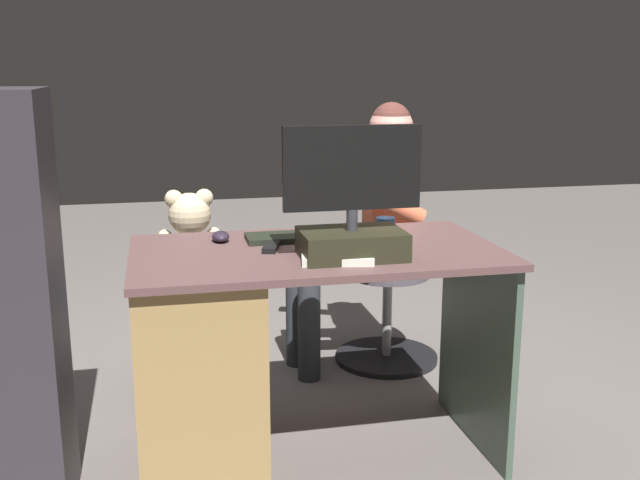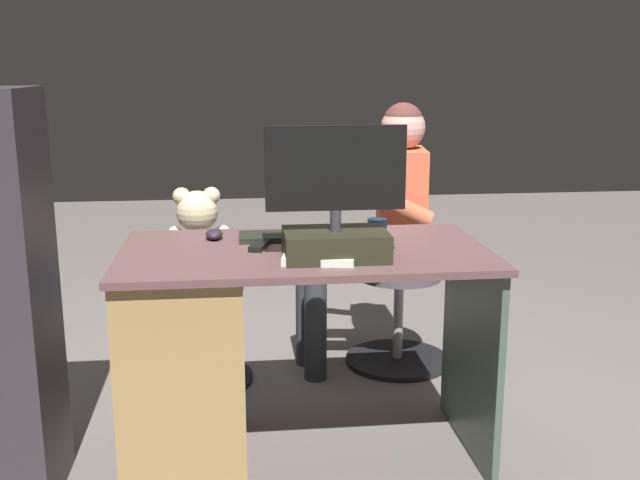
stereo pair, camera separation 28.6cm
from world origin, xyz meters
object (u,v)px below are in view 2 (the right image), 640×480
object	(u,v)px
cup	(377,231)
teddy_bear	(198,236)
visitor_chair	(398,307)
computer_mouse	(214,234)
tv_remote	(260,245)
desk	(213,352)
office_chair_teddy	(201,320)
person	(381,215)
keyboard	(299,236)
monitor	(336,220)

from	to	relation	value
cup	teddy_bear	distance (m)	0.91
cup	visitor_chair	xyz separation A→B (m)	(-0.25, -0.74, -0.53)
computer_mouse	tv_remote	size ratio (longest dim) A/B	0.64
desk	visitor_chair	distance (m)	1.14
teddy_bear	office_chair_teddy	bearing A→B (deg)	90.00
computer_mouse	person	xyz separation A→B (m)	(-0.71, -0.60, -0.07)
cup	desk	bearing A→B (deg)	5.26
tv_remote	keyboard	bearing A→B (deg)	-123.92
teddy_bear	keyboard	bearing A→B (deg)	125.16
monitor	teddy_bear	distance (m)	0.97
keyboard	computer_mouse	bearing A→B (deg)	-5.50
keyboard	teddy_bear	xyz separation A→B (m)	(0.38, -0.54, -0.11)
office_chair_teddy	keyboard	bearing A→B (deg)	125.80
monitor	desk	bearing A→B (deg)	-18.09
office_chair_teddy	visitor_chair	xyz separation A→B (m)	(-0.89, -0.11, -0.01)
teddy_bear	desk	bearing A→B (deg)	95.83
keyboard	cup	world-z (taller)	cup
tv_remote	teddy_bear	distance (m)	0.71
monitor	teddy_bear	bearing A→B (deg)	-60.04
office_chair_teddy	teddy_bear	xyz separation A→B (m)	(-0.00, -0.01, 0.37)
teddy_bear	person	bearing A→B (deg)	-173.59
keyboard	office_chair_teddy	bearing A→B (deg)	-54.20
monitor	keyboard	bearing A→B (deg)	-71.77
desk	cup	distance (m)	0.70
computer_mouse	teddy_bear	size ratio (longest dim) A/B	0.25
office_chair_teddy	desk	bearing A→B (deg)	95.94
office_chair_teddy	teddy_bear	size ratio (longest dim) A/B	1.22
computer_mouse	cup	size ratio (longest dim) A/B	1.13
computer_mouse	cup	distance (m)	0.57
visitor_chair	cup	bearing A→B (deg)	71.33
office_chair_teddy	visitor_chair	size ratio (longest dim) A/B	0.99
monitor	computer_mouse	distance (m)	0.51
computer_mouse	office_chair_teddy	distance (m)	0.70
desk	person	distance (m)	1.11
person	office_chair_teddy	bearing A→B (deg)	7.30
cup	tv_remote	xyz separation A→B (m)	(0.40, 0.02, -0.03)
monitor	keyboard	xyz separation A→B (m)	(0.09, -0.28, -0.11)
keyboard	monitor	bearing A→B (deg)	108.23
keyboard	cup	size ratio (longest dim) A/B	4.94
monitor	cup	xyz separation A→B (m)	(-0.17, -0.18, -0.08)
keyboard	cup	distance (m)	0.28
tv_remote	teddy_bear	size ratio (longest dim) A/B	0.39
keyboard	office_chair_teddy	xyz separation A→B (m)	(0.38, -0.53, -0.48)
keyboard	tv_remote	world-z (taller)	keyboard
teddy_bear	tv_remote	bearing A→B (deg)	110.16
tv_remote	visitor_chair	world-z (taller)	tv_remote
tv_remote	person	size ratio (longest dim) A/B	0.13
tv_remote	visitor_chair	size ratio (longest dim) A/B	0.31
cup	person	bearing A→B (deg)	-102.16
cup	teddy_bear	bearing A→B (deg)	-44.76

